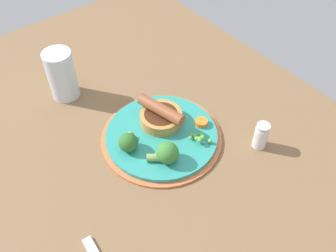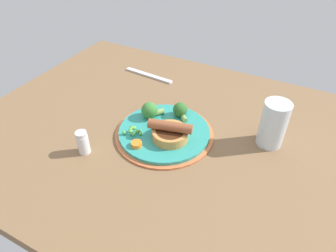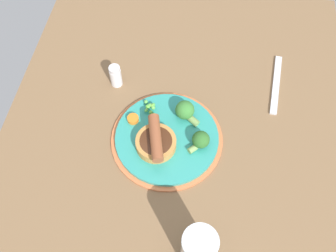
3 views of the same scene
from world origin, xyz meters
The scene contains 10 objects.
dining_table centered at (0.00, 0.00, 1.50)cm, with size 110.00×80.00×3.00cm, color brown.
dinner_plate centered at (-2.72, -1.59, 3.57)cm, with size 25.38×25.38×1.40cm.
sausage_pudding centered at (0.02, -3.60, 6.27)cm, with size 11.07×8.92×4.92cm.
pea_pile centered at (-9.13, -6.42, 5.45)cm, with size 4.60×3.23×1.82cm.
broccoli_floret_near centered at (-1.81, 5.91, 6.28)cm, with size 4.61×4.67×3.91cm.
broccoli_floret_far centered at (-8.76, 1.79, 6.50)cm, with size 5.26×5.91×4.40cm.
carrot_slice_0 centered at (-5.82, -9.88, 4.94)cm, with size 2.65×2.65×1.09cm, color orange.
fork centered at (-21.81, 23.00, 3.30)cm, with size 18.00×1.60×0.60cm, color silver.
drinking_glass centered at (21.86, 7.68, 8.91)cm, with size 6.36×6.36×11.82cm, color silver.
salt_shaker centered at (-16.68, -16.17, 5.99)cm, with size 2.85×2.85×6.07cm.
Camera 3 is at (37.51, 4.46, 77.79)cm, focal length 40.00 mm.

